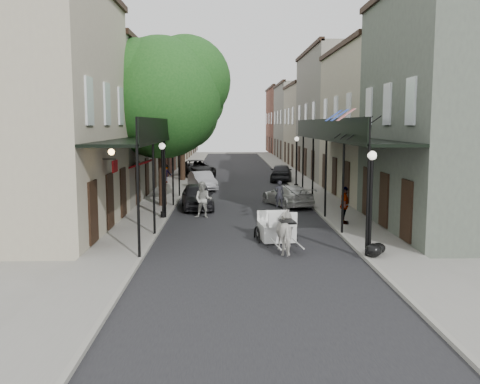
{
  "coord_description": "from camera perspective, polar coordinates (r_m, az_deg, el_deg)",
  "views": [
    {
      "loc": [
        -0.93,
        -20.35,
        4.76
      ],
      "look_at": [
        -0.32,
        4.32,
        1.6
      ],
      "focal_mm": 40.0,
      "sensor_mm": 36.0,
      "label": 1
    }
  ],
  "objects": [
    {
      "name": "sidewalk_right",
      "position": [
        41.05,
        6.89,
        0.67
      ],
      "size": [
        2.2,
        90.0,
        0.12
      ],
      "primitive_type": "cube",
      "color": "gray",
      "rests_on": "ground"
    },
    {
      "name": "road",
      "position": [
        40.64,
        -0.11,
        0.58
      ],
      "size": [
        8.0,
        90.0,
        0.01
      ],
      "primitive_type": "cube",
      "color": "black",
      "rests_on": "ground"
    },
    {
      "name": "car_left_near",
      "position": [
        30.08,
        -4.6,
        -0.45
      ],
      "size": [
        2.15,
        4.36,
        1.43
      ],
      "primitive_type": "imported",
      "rotation": [
        0.0,
        0.0,
        0.11
      ],
      "color": "black",
      "rests_on": "ground"
    },
    {
      "name": "car_right_near",
      "position": [
        31.14,
        5.09,
        -0.37
      ],
      "size": [
        3.1,
        4.6,
        1.24
      ],
      "primitive_type": "imported",
      "rotation": [
        0.0,
        0.0,
        3.49
      ],
      "color": "silver",
      "rests_on": "ground"
    },
    {
      "name": "lamppost_right_near",
      "position": [
        19.22,
        13.76,
        -1.02
      ],
      "size": [
        0.32,
        0.32,
        3.71
      ],
      "color": "black",
      "rests_on": "sidewalk_right"
    },
    {
      "name": "carriage",
      "position": [
        22.13,
        3.7,
        -2.51
      ],
      "size": [
        1.74,
        2.39,
        2.56
      ],
      "rotation": [
        0.0,
        0.0,
        0.12
      ],
      "color": "black",
      "rests_on": "ground"
    },
    {
      "name": "building_row_right",
      "position": [
        51.25,
        9.37,
        7.75
      ],
      "size": [
        5.0,
        80.0,
        10.5
      ],
      "primitive_type": "cube",
      "color": "gray",
      "rests_on": "ground"
    },
    {
      "name": "tree_near",
      "position": [
        30.75,
        -7.65,
        10.46
      ],
      "size": [
        7.31,
        6.8,
        9.63
      ],
      "color": "#382619",
      "rests_on": "sidewalk_left"
    },
    {
      "name": "car_right_far",
      "position": [
        44.49,
        4.42,
        2.09
      ],
      "size": [
        2.28,
        4.5,
        1.47
      ],
      "primitive_type": "imported",
      "rotation": [
        0.0,
        0.0,
        3.01
      ],
      "color": "black",
      "rests_on": "ground"
    },
    {
      "name": "ground",
      "position": [
        20.92,
        1.17,
        -5.86
      ],
      "size": [
        140.0,
        140.0,
        0.0
      ],
      "primitive_type": "plane",
      "color": "gray",
      "rests_on": "ground"
    },
    {
      "name": "car_left_mid",
      "position": [
        38.63,
        -4.05,
        1.19
      ],
      "size": [
        2.41,
        4.24,
        1.32
      ],
      "primitive_type": "imported",
      "rotation": [
        0.0,
        0.0,
        0.27
      ],
      "color": "#949499",
      "rests_on": "ground"
    },
    {
      "name": "trash_bags",
      "position": [
        19.56,
        14.25,
        -5.97
      ],
      "size": [
        0.84,
        0.99,
        0.49
      ],
      "color": "black",
      "rests_on": "sidewalk_right"
    },
    {
      "name": "tree_far",
      "position": [
        44.66,
        -5.75,
        8.65
      ],
      "size": [
        6.45,
        6.0,
        8.61
      ],
      "color": "#382619",
      "rests_on": "sidewalk_left"
    },
    {
      "name": "pedestrian_walking",
      "position": [
        27.1,
        -3.95,
        -0.84
      ],
      "size": [
        1.03,
        0.87,
        1.86
      ],
      "primitive_type": "imported",
      "rotation": [
        0.0,
        0.0,
        -0.2
      ],
      "color": "#A1A198",
      "rests_on": "ground"
    },
    {
      "name": "pedestrian_sidewalk_left",
      "position": [
        42.45,
        -7.93,
        1.96
      ],
      "size": [
        0.97,
        0.58,
        1.48
      ],
      "primitive_type": "imported",
      "rotation": [
        0.0,
        0.0,
        3.17
      ],
      "color": "gray",
      "rests_on": "sidewalk_left"
    },
    {
      "name": "gallery_right",
      "position": [
        27.93,
        10.44,
        5.73
      ],
      "size": [
        2.2,
        18.05,
        4.88
      ],
      "color": "black",
      "rests_on": "sidewalk_right"
    },
    {
      "name": "horse",
      "position": [
        19.89,
        5.13,
        -4.32
      ],
      "size": [
        1.04,
        1.9,
        1.53
      ],
      "primitive_type": "imported",
      "rotation": [
        0.0,
        0.0,
        3.26
      ],
      "color": "silver",
      "rests_on": "ground"
    },
    {
      "name": "building_row_left",
      "position": [
        50.93,
        -10.18,
        7.74
      ],
      "size": [
        5.0,
        80.0,
        10.5
      ],
      "primitive_type": "cube",
      "color": "#AAA288",
      "rests_on": "ground"
    },
    {
      "name": "lamppost_left",
      "position": [
        26.68,
        -8.25,
        1.39
      ],
      "size": [
        0.32,
        0.32,
        3.71
      ],
      "color": "black",
      "rests_on": "sidewalk_left"
    },
    {
      "name": "car_left_far",
      "position": [
        48.01,
        -4.62,
        2.5
      ],
      "size": [
        3.94,
        5.95,
        1.52
      ],
      "primitive_type": "imported",
      "rotation": [
        0.0,
        0.0,
        0.28
      ],
      "color": "black",
      "rests_on": "ground"
    },
    {
      "name": "lamppost_right_far",
      "position": [
        38.77,
        6.04,
        3.25
      ],
      "size": [
        0.32,
        0.32,
        3.71
      ],
      "color": "black",
      "rests_on": "sidewalk_right"
    },
    {
      "name": "sidewalk_left",
      "position": [
        40.83,
        -7.14,
        0.63
      ],
      "size": [
        2.2,
        90.0,
        0.12
      ],
      "primitive_type": "cube",
      "color": "gray",
      "rests_on": "ground"
    },
    {
      "name": "pedestrian_sidewalk_right",
      "position": [
        25.32,
        11.09,
        -1.4
      ],
      "size": [
        0.59,
        1.08,
        1.75
      ],
      "primitive_type": "imported",
      "rotation": [
        0.0,
        0.0,
        1.4
      ],
      "color": "gray",
      "rests_on": "sidewalk_right"
    },
    {
      "name": "gallery_left",
      "position": [
        27.61,
        -9.51,
        5.73
      ],
      "size": [
        2.2,
        18.05,
        4.88
      ],
      "color": "black",
      "rests_on": "sidewalk_left"
    }
  ]
}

